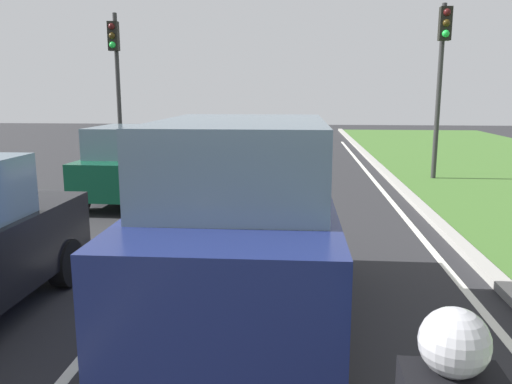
{
  "coord_description": "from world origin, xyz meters",
  "views": [
    {
      "loc": [
        1.39,
        2.91,
        2.57
      ],
      "look_at": [
        0.8,
        9.91,
        1.2
      ],
      "focal_mm": 36.25,
      "sensor_mm": 36.0,
      "label": 1
    }
  ],
  "objects_px": {
    "traffic_light_near_right": "(442,60)",
    "traffic_light_overhead_left": "(116,66)",
    "car_hatchback_far": "(133,164)",
    "car_suv_ahead": "(243,222)"
  },
  "relations": [
    {
      "from": "traffic_light_near_right",
      "to": "traffic_light_overhead_left",
      "type": "bearing_deg",
      "value": 172.24
    },
    {
      "from": "car_hatchback_far",
      "to": "traffic_light_overhead_left",
      "type": "height_order",
      "value": "traffic_light_overhead_left"
    },
    {
      "from": "car_hatchback_far",
      "to": "car_suv_ahead",
      "type": "bearing_deg",
      "value": -60.34
    },
    {
      "from": "car_suv_ahead",
      "to": "car_hatchback_far",
      "type": "bearing_deg",
      "value": 117.17
    },
    {
      "from": "car_suv_ahead",
      "to": "traffic_light_near_right",
      "type": "xyz_separation_m",
      "value": [
        4.56,
        9.86,
        2.26
      ]
    },
    {
      "from": "traffic_light_near_right",
      "to": "traffic_light_overhead_left",
      "type": "height_order",
      "value": "traffic_light_overhead_left"
    },
    {
      "from": "traffic_light_near_right",
      "to": "traffic_light_overhead_left",
      "type": "distance_m",
      "value": 9.98
    },
    {
      "from": "car_suv_ahead",
      "to": "traffic_light_overhead_left",
      "type": "bearing_deg",
      "value": 115.03
    },
    {
      "from": "car_hatchback_far",
      "to": "traffic_light_near_right",
      "type": "height_order",
      "value": "traffic_light_near_right"
    },
    {
      "from": "car_suv_ahead",
      "to": "traffic_light_overhead_left",
      "type": "distance_m",
      "value": 12.61
    }
  ]
}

